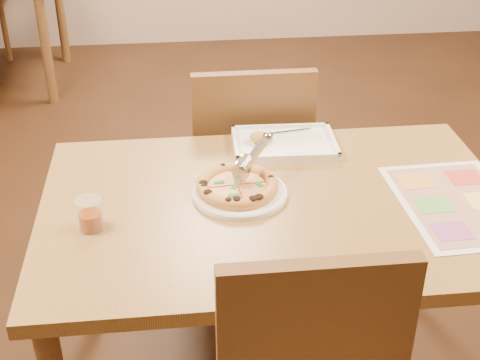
{
  "coord_description": "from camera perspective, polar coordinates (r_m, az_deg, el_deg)",
  "views": [
    {
      "loc": [
        -0.27,
        -1.53,
        1.7
      ],
      "look_at": [
        -0.1,
        0.04,
        0.77
      ],
      "focal_mm": 50.0,
      "sensor_mm": 36.0,
      "label": 1
    }
  ],
  "objects": [
    {
      "name": "chair_far",
      "position": [
        2.43,
        0.88,
        2.62
      ],
      "size": [
        0.42,
        0.42,
        0.47
      ],
      "rotation": [
        0.0,
        0.0,
        3.14
      ],
      "color": "brown",
      "rests_on": "ground"
    },
    {
      "name": "glass_tumbler",
      "position": [
        1.75,
        -12.67,
        -3.03
      ],
      "size": [
        0.07,
        0.07,
        0.09
      ],
      "rotation": [
        0.0,
        0.0,
        -0.31
      ],
      "color": "#7E3209",
      "rests_on": "dining_table"
    },
    {
      "name": "pizza",
      "position": [
        1.86,
        -0.24,
        -0.51
      ],
      "size": [
        0.23,
        0.23,
        0.04
      ],
      "rotation": [
        0.0,
        0.0,
        0.1
      ],
      "color": "#E39D4D",
      "rests_on": "plate"
    },
    {
      "name": "appetizer_tray",
      "position": [
        2.11,
        3.63,
        3.04
      ],
      "size": [
        0.33,
        0.23,
        0.06
      ],
      "rotation": [
        0.0,
        0.0,
        -0.04
      ],
      "color": "white",
      "rests_on": "dining_table"
    },
    {
      "name": "pizza_cutter",
      "position": [
        1.87,
        0.94,
        1.84
      ],
      "size": [
        0.12,
        0.14,
        0.1
      ],
      "rotation": [
        0.0,
        0.0,
        0.85
      ],
      "color": "silver",
      "rests_on": "pizza"
    },
    {
      "name": "dining_table",
      "position": [
        1.89,
        3.15,
        -4.06
      ],
      "size": [
        1.3,
        0.85,
        0.72
      ],
      "color": "olive",
      "rests_on": "ground"
    },
    {
      "name": "menu",
      "position": [
        1.92,
        18.17,
        -1.89
      ],
      "size": [
        0.33,
        0.45,
        0.0
      ],
      "primitive_type": "cube",
      "rotation": [
        0.0,
        0.0,
        0.03
      ],
      "color": "silver",
      "rests_on": "dining_table"
    },
    {
      "name": "plate",
      "position": [
        1.86,
        -0.0,
        -1.14
      ],
      "size": [
        0.34,
        0.34,
        0.01
      ],
      "primitive_type": "cylinder",
      "rotation": [
        0.0,
        0.0,
        0.34
      ],
      "color": "white",
      "rests_on": "dining_table"
    }
  ]
}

